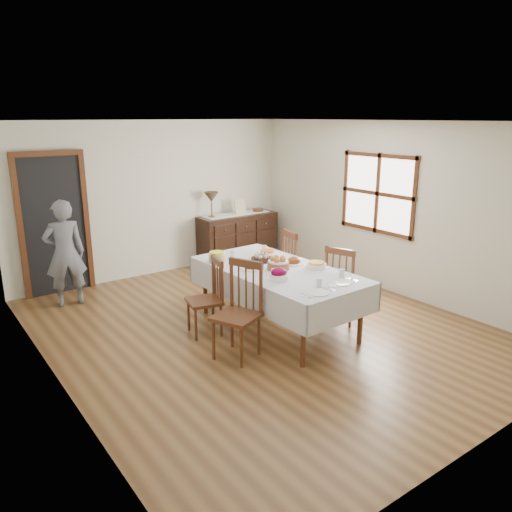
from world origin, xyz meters
TOP-DOWN VIEW (x-y plane):
  - ground at (0.00, 0.00)m, footprint 6.00×6.00m
  - room_shell at (-0.15, 0.42)m, footprint 5.02×6.02m
  - dining_table at (0.19, -0.11)m, footprint 1.26×2.36m
  - chair_left_near at (-0.65, -0.47)m, footprint 0.60×0.60m
  - chair_left_far at (-0.62, 0.27)m, footprint 0.48×0.48m
  - chair_right_near at (1.01, -0.46)m, footprint 0.55×0.55m
  - chair_right_far at (0.98, 0.41)m, footprint 0.55×0.55m
  - sideboard at (1.48, 2.72)m, footprint 1.51×0.55m
  - person at (-1.75, 2.32)m, footprint 0.55×0.39m
  - bread_basket at (0.18, -0.12)m, footprint 0.28×0.28m
  - egg_basket at (0.23, 0.29)m, footprint 0.28×0.28m
  - ham_platter_a at (-0.08, 0.08)m, footprint 0.29×0.29m
  - ham_platter_b at (0.50, -0.06)m, footprint 0.28×0.28m
  - beet_bowl at (-0.07, -0.46)m, footprint 0.23×0.23m
  - carrot_bowl at (0.42, 0.42)m, footprint 0.22×0.22m
  - pineapple_bowl at (-0.27, 0.60)m, footprint 0.22×0.22m
  - casserole_dish at (0.62, -0.36)m, footprint 0.26×0.26m
  - butter_dish at (0.05, -0.28)m, footprint 0.14×0.09m
  - setting_left at (0.03, -1.02)m, footprint 0.42×0.31m
  - setting_right at (0.49, -0.93)m, footprint 0.42×0.31m
  - glass_far_a at (0.00, 0.64)m, footprint 0.07×0.07m
  - glass_far_b at (0.53, 0.63)m, footprint 0.07×0.07m
  - runner at (1.48, 2.76)m, footprint 1.30×0.35m
  - table_lamp at (0.95, 2.76)m, footprint 0.26×0.26m
  - picture_frame at (1.53, 2.70)m, footprint 0.22×0.08m
  - deco_bowl at (1.95, 2.72)m, footprint 0.20×0.20m

SIDE VIEW (x-z plane):
  - ground at x=0.00m, z-range 0.00..0.00m
  - sideboard at x=1.48m, z-range 0.00..0.91m
  - chair_left_far at x=-0.62m, z-range 0.01..0.98m
  - chair_right_near at x=1.01m, z-range 0.01..1.05m
  - chair_right_far at x=0.98m, z-range 0.01..1.10m
  - chair_left_near at x=-0.65m, z-range 0.01..1.11m
  - dining_table at x=0.19m, z-range 0.31..1.11m
  - setting_left at x=0.03m, z-range 0.77..0.87m
  - setting_right at x=0.49m, z-range 0.77..0.87m
  - person at x=-1.75m, z-range 0.00..1.65m
  - ham_platter_b at x=0.50m, z-range 0.77..0.89m
  - ham_platter_a at x=-0.08m, z-range 0.77..0.89m
  - casserole_dish at x=0.62m, z-range 0.80..0.87m
  - butter_dish at x=0.05m, z-range 0.80..0.87m
  - egg_basket at x=0.23m, z-range 0.78..0.89m
  - carrot_bowl at x=0.42m, z-range 0.80..0.89m
  - glass_far_b at x=0.53m, z-range 0.80..0.89m
  - glass_far_a at x=0.00m, z-range 0.80..0.90m
  - beet_bowl at x=-0.07m, z-range 0.79..0.94m
  - pineapple_bowl at x=-0.27m, z-range 0.80..0.94m
  - bread_basket at x=0.18m, z-range 0.78..0.95m
  - runner at x=1.48m, z-range 0.90..0.91m
  - deco_bowl at x=1.95m, z-range 0.90..0.96m
  - picture_frame at x=1.53m, z-range 0.90..1.18m
  - table_lamp at x=0.95m, z-range 1.03..1.49m
  - room_shell at x=-0.15m, z-range 0.32..2.97m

